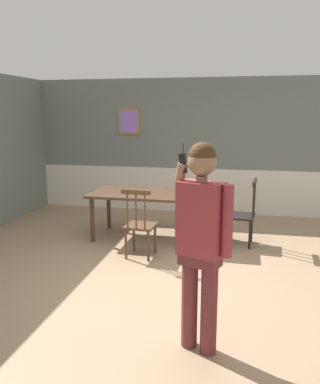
# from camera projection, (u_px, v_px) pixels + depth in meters

# --- Properties ---
(ground_plane) EXTENTS (7.39, 7.39, 0.00)m
(ground_plane) POSITION_uv_depth(u_px,v_px,m) (160.00, 275.00, 4.93)
(ground_plane) COLOR #9E7F60
(room_back_partition) EXTENTS (6.64, 0.17, 2.70)m
(room_back_partition) POSITION_uv_depth(u_px,v_px,m) (193.00, 149.00, 7.90)
(room_back_partition) COLOR slate
(room_back_partition) RESTS_ON ground_plane
(dining_table) EXTENTS (2.03, 0.98, 0.76)m
(dining_table) POSITION_uv_depth(u_px,v_px,m) (154.00, 198.00, 6.25)
(dining_table) COLOR #4C3323
(dining_table) RESTS_ON ground_plane
(chair_near_window) EXTENTS (0.44, 0.44, 1.00)m
(chair_near_window) POSITION_uv_depth(u_px,v_px,m) (140.00, 225.00, 5.46)
(chair_near_window) COLOR #513823
(chair_near_window) RESTS_ON ground_plane
(chair_by_doorway) EXTENTS (0.49, 0.49, 1.02)m
(chair_by_doorway) POSITION_uv_depth(u_px,v_px,m) (242.00, 214.00, 5.99)
(chair_by_doorway) COLOR black
(chair_by_doorway) RESTS_ON ground_plane
(person_figure) EXTENTS (0.51, 0.32, 1.79)m
(person_figure) POSITION_uv_depth(u_px,v_px,m) (201.00, 234.00, 3.18)
(person_figure) COLOR brown
(person_figure) RESTS_ON ground_plane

